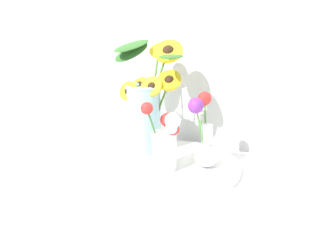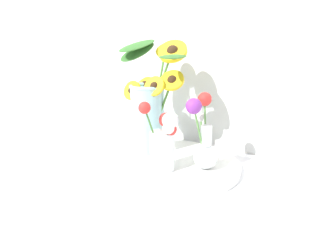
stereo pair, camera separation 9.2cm
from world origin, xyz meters
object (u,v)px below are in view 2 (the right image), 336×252
(serving_tray, at_px, (168,165))
(mason_jar_sunflowers, at_px, (150,107))
(vase_small_center, at_px, (164,141))
(vase_bulb_right, at_px, (204,139))

(serving_tray, relative_size, mason_jar_sunflowers, 1.19)
(serving_tray, height_order, vase_small_center, vase_small_center)
(serving_tray, distance_m, mason_jar_sunflowers, 0.19)
(serving_tray, relative_size, vase_small_center, 2.17)
(serving_tray, height_order, vase_bulb_right, vase_bulb_right)
(mason_jar_sunflowers, xyz_separation_m, vase_small_center, (0.13, -0.11, -0.06))
(mason_jar_sunflowers, distance_m, vase_bulb_right, 0.22)
(mason_jar_sunflowers, relative_size, vase_small_center, 1.82)
(vase_small_center, distance_m, vase_bulb_right, 0.11)
(serving_tray, distance_m, vase_bulb_right, 0.14)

